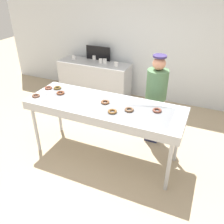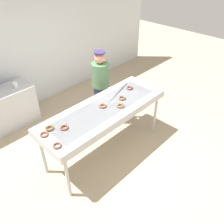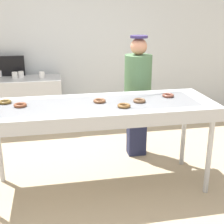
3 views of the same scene
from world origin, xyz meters
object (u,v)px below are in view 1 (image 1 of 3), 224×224
object	(u,v)px
paper_cup_2	(105,61)
paper_cup_4	(94,57)
worker_baker	(156,95)
paper_cup_3	(116,64)
chocolate_donut_1	(129,110)
chocolate_donut_6	(60,93)
chocolate_donut_2	(36,96)
chocolate_donut_5	(105,102)
menu_display	(98,53)
paper_cup_0	(101,61)
chocolate_donut_7	(157,110)
prep_counter	(95,79)
chocolate_donut_0	(57,88)
chocolate_donut_4	(112,111)
paper_cup_1	(74,57)
fryer_conveyor	(104,108)
chocolate_donut_3	(48,88)

from	to	relation	value
paper_cup_2	paper_cup_4	xyz separation A→B (m)	(-0.36, 0.16, 0.00)
worker_baker	paper_cup_4	world-z (taller)	worker_baker
paper_cup_3	paper_cup_4	world-z (taller)	same
chocolate_donut_1	chocolate_donut_6	distance (m)	1.23
chocolate_donut_2	chocolate_donut_5	xyz separation A→B (m)	(1.12, 0.24, 0.00)
chocolate_donut_2	chocolate_donut_6	world-z (taller)	same
menu_display	chocolate_donut_1	bearing A→B (deg)	-54.55
paper_cup_3	worker_baker	bearing A→B (deg)	-44.90
paper_cup_0	paper_cup_3	distance (m)	0.43
chocolate_donut_7	prep_counter	size ratio (longest dim) A/B	0.07
paper_cup_3	chocolate_donut_0	bearing A→B (deg)	-100.85
paper_cup_4	chocolate_donut_4	bearing A→B (deg)	-57.60
paper_cup_1	paper_cup_3	size ratio (longest dim) A/B	1.00
prep_counter	paper_cup_4	world-z (taller)	paper_cup_4
paper_cup_3	chocolate_donut_1	bearing A→B (deg)	-62.67
chocolate_donut_0	paper_cup_1	xyz separation A→B (m)	(-0.81, 1.86, -0.09)
fryer_conveyor	menu_display	bearing A→B (deg)	118.35
fryer_conveyor	paper_cup_3	distance (m)	2.09
chocolate_donut_4	chocolate_donut_1	bearing A→B (deg)	35.42
fryer_conveyor	chocolate_donut_1	size ratio (longest dim) A/B	18.42
chocolate_donut_1	chocolate_donut_3	bearing A→B (deg)	174.03
chocolate_donut_3	paper_cup_3	bearing A→B (deg)	75.51
chocolate_donut_6	paper_cup_2	world-z (taller)	chocolate_donut_6
chocolate_donut_3	paper_cup_4	world-z (taller)	chocolate_donut_3
chocolate_donut_6	worker_baker	bearing A→B (deg)	26.32
fryer_conveyor	paper_cup_0	distance (m)	2.32
chocolate_donut_6	prep_counter	world-z (taller)	chocolate_donut_6
chocolate_donut_0	chocolate_donut_1	size ratio (longest dim) A/B	1.00
worker_baker	paper_cup_1	bearing A→B (deg)	-32.02
chocolate_donut_3	chocolate_donut_6	size ratio (longest dim) A/B	1.00
chocolate_donut_0	paper_cup_1	world-z (taller)	chocolate_donut_0
chocolate_donut_1	chocolate_donut_3	world-z (taller)	same
chocolate_donut_2	chocolate_donut_7	world-z (taller)	same
chocolate_donut_4	chocolate_donut_3	bearing A→B (deg)	167.14
chocolate_donut_5	worker_baker	world-z (taller)	worker_baker
chocolate_donut_1	chocolate_donut_5	bearing A→B (deg)	169.75
paper_cup_3	paper_cup_4	distance (m)	0.74
chocolate_donut_0	chocolate_donut_5	bearing A→B (deg)	-8.72
chocolate_donut_0	chocolate_donut_3	xyz separation A→B (m)	(-0.14, -0.07, 0.00)
paper_cup_3	menu_display	distance (m)	0.66
chocolate_donut_1	chocolate_donut_3	xyz separation A→B (m)	(-1.53, 0.16, 0.00)
chocolate_donut_0	chocolate_donut_7	xyz separation A→B (m)	(1.77, -0.08, 0.00)
fryer_conveyor	chocolate_donut_2	size ratio (longest dim) A/B	18.42
chocolate_donut_4	chocolate_donut_5	bearing A→B (deg)	134.18
chocolate_donut_1	paper_cup_3	distance (m)	2.29
chocolate_donut_7	worker_baker	distance (m)	0.67
chocolate_donut_3	paper_cup_0	distance (m)	1.95
chocolate_donut_7	paper_cup_0	size ratio (longest dim) A/B	1.29
paper_cup_0	paper_cup_3	xyz separation A→B (m)	(0.43, -0.07, 0.00)
chocolate_donut_5	chocolate_donut_2	bearing A→B (deg)	-167.69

